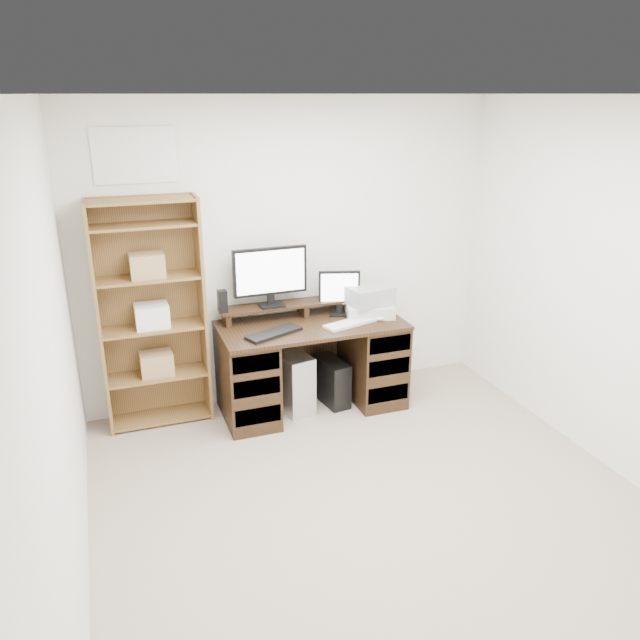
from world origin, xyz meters
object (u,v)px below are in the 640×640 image
tower_silver (289,379)px  desk (311,364)px  printer (370,310)px  tower_black (332,381)px  monitor_small (339,291)px  bookshelf (152,312)px  monitor_wide (270,274)px

tower_silver → desk: bearing=-30.2°
printer → tower_black: printer is taller
printer → tower_silver: 0.89m
printer → tower_black: size_ratio=0.95×
monitor_small → bookshelf: bookshelf is taller
monitor_wide → desk: bearing=-37.2°
monitor_wide → tower_silver: bearing=-56.7°
bookshelf → tower_black: bearing=-8.3°
desk → tower_silver: desk is taller
tower_silver → tower_black: bearing=-20.2°
printer → desk: bearing=-163.8°
bookshelf → monitor_wide: bearing=-0.6°
printer → tower_silver: size_ratio=0.78×
tower_black → desk: bearing=173.9°
monitor_small → printer: monitor_small is taller
monitor_small → tower_black: bearing=-115.8°
printer → monitor_small: bearing=168.0°
bookshelf → monitor_small: bearing=-3.1°
monitor_wide → monitor_small: monitor_wide is taller
monitor_wide → bookshelf: 0.98m
tower_black → monitor_wide: bearing=148.5°
tower_silver → tower_black: 0.37m
monitor_small → bookshelf: bearing=-167.3°
desk → bookshelf: bookshelf is taller
monitor_wide → tower_silver: size_ratio=1.22×
monitor_small → bookshelf: size_ratio=0.21×
desk → bookshelf: 1.35m
desk → tower_silver: (-0.18, 0.06, -0.14)m
monitor_wide → monitor_small: 0.60m
desk → monitor_wide: 0.83m
desk → tower_black: bearing=2.4°
monitor_small → tower_black: size_ratio=0.92×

